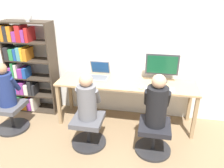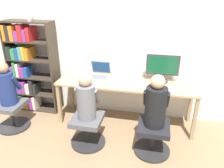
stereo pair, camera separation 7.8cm
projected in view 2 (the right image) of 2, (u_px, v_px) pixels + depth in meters
ground_plane at (122, 132)px, 3.46m from camera, size 14.00×14.00×0.00m
wall_back at (131, 41)px, 3.51m from camera, size 10.00×0.05×2.60m
desk at (126, 87)px, 3.45m from camera, size 2.18×0.59×0.73m
desktop_monitor at (162, 68)px, 3.36m from camera, size 0.51×0.22×0.44m
laptop at (99, 74)px, 3.60m from camera, size 0.33×0.35×0.26m
keyboard at (160, 90)px, 3.16m from camera, size 0.42×0.13×0.03m
computer_mouse_by_keyboard at (141, 87)px, 3.22m from camera, size 0.07×0.11×0.03m
office_chair_left at (153, 137)px, 2.96m from camera, size 0.50×0.50×0.44m
office_chair_right at (88, 129)px, 3.12m from camera, size 0.50×0.50×0.44m
person_at_monitor at (156, 103)px, 2.75m from camera, size 0.33×0.32×0.70m
person_at_laptop at (86, 98)px, 2.92m from camera, size 0.32×0.30×0.66m
bookshelf at (27, 68)px, 3.84m from camera, size 0.84×0.32×1.61m
desk_clock at (29, 16)px, 3.36m from camera, size 0.15×0.03×0.17m
office_chair_side at (12, 114)px, 3.49m from camera, size 0.50×0.50×0.44m
person_near_shelf at (6, 86)px, 3.30m from camera, size 0.32×0.30×0.67m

